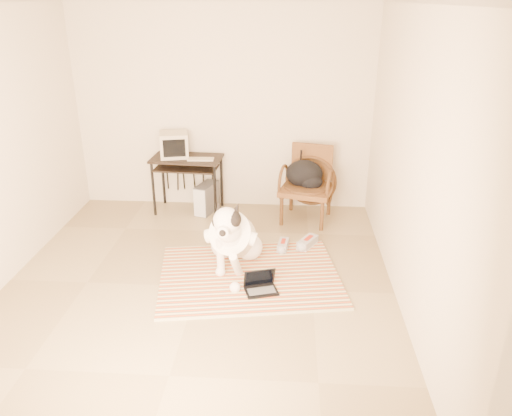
# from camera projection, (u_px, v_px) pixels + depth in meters

# --- Properties ---
(floor) EXTENTS (4.50, 4.50, 0.00)m
(floor) POSITION_uv_depth(u_px,v_px,m) (198.00, 286.00, 5.14)
(floor) COLOR #8F7D57
(floor) RESTS_ON ground
(ceiling) EXTENTS (4.50, 4.50, 0.00)m
(ceiling) POSITION_uv_depth(u_px,v_px,m) (183.00, 4.00, 4.08)
(ceiling) COLOR white
(ceiling) RESTS_ON wall_back
(wall_back) EXTENTS (4.50, 0.00, 4.50)m
(wall_back) POSITION_uv_depth(u_px,v_px,m) (223.00, 110.00, 6.68)
(wall_back) COLOR beige
(wall_back) RESTS_ON floor
(wall_front) EXTENTS (4.50, 0.00, 4.50)m
(wall_front) POSITION_uv_depth(u_px,v_px,m) (110.00, 295.00, 2.54)
(wall_front) COLOR beige
(wall_front) RESTS_ON floor
(wall_right) EXTENTS (0.00, 4.50, 4.50)m
(wall_right) POSITION_uv_depth(u_px,v_px,m) (411.00, 166.00, 4.49)
(wall_right) COLOR beige
(wall_right) RESTS_ON floor
(rug) EXTENTS (2.09, 1.72, 0.02)m
(rug) POSITION_uv_depth(u_px,v_px,m) (250.00, 276.00, 5.32)
(rug) COLOR #C24C24
(rug) RESTS_ON floor
(dog) EXTENTS (0.59, 1.24, 0.89)m
(dog) POSITION_uv_depth(u_px,v_px,m) (233.00, 237.00, 5.39)
(dog) COLOR white
(dog) RESTS_ON rug
(laptop) EXTENTS (0.37, 0.31, 0.22)m
(laptop) POSITION_uv_depth(u_px,v_px,m) (261.00, 285.00, 5.01)
(laptop) COLOR black
(laptop) RESTS_ON rug
(computer_desk) EXTENTS (0.96, 0.58, 0.77)m
(computer_desk) POSITION_uv_depth(u_px,v_px,m) (187.00, 165.00, 6.70)
(computer_desk) COLOR black
(computer_desk) RESTS_ON floor
(crt_monitor) EXTENTS (0.43, 0.42, 0.33)m
(crt_monitor) POSITION_uv_depth(u_px,v_px,m) (174.00, 145.00, 6.64)
(crt_monitor) COLOR #B7AA8F
(crt_monitor) RESTS_ON computer_desk
(desk_keyboard) EXTENTS (0.35, 0.14, 0.02)m
(desk_keyboard) POSITION_uv_depth(u_px,v_px,m) (201.00, 159.00, 6.56)
(desk_keyboard) COLOR #B7AA8F
(desk_keyboard) RESTS_ON computer_desk
(pc_tower) EXTENTS (0.30, 0.47, 0.40)m
(pc_tower) POSITION_uv_depth(u_px,v_px,m) (207.00, 198.00, 6.84)
(pc_tower) COLOR #4F4F52
(pc_tower) RESTS_ON floor
(rattan_chair) EXTENTS (0.77, 0.75, 0.97)m
(rattan_chair) POSITION_uv_depth(u_px,v_px,m) (308.00, 184.00, 6.54)
(rattan_chair) COLOR brown
(rattan_chair) RESTS_ON floor
(backpack) EXTENTS (0.48, 0.42, 0.36)m
(backpack) POSITION_uv_depth(u_px,v_px,m) (305.00, 175.00, 6.49)
(backpack) COLOR black
(backpack) RESTS_ON rattan_chair
(sneaker_left) EXTENTS (0.15, 0.29, 0.10)m
(sneaker_left) POSITION_uv_depth(u_px,v_px,m) (283.00, 246.00, 5.88)
(sneaker_left) COLOR silver
(sneaker_left) RESTS_ON floor
(sneaker_right) EXTENTS (0.28, 0.35, 0.11)m
(sneaker_right) POSITION_uv_depth(u_px,v_px,m) (308.00, 243.00, 5.93)
(sneaker_right) COLOR silver
(sneaker_right) RESTS_ON floor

